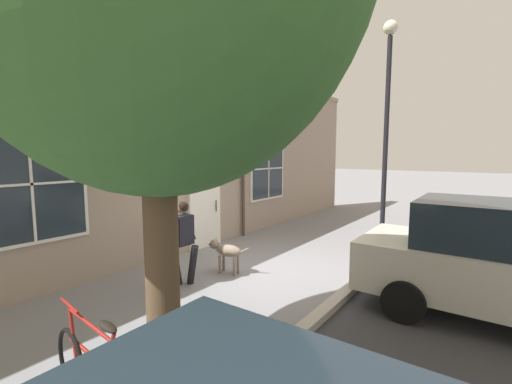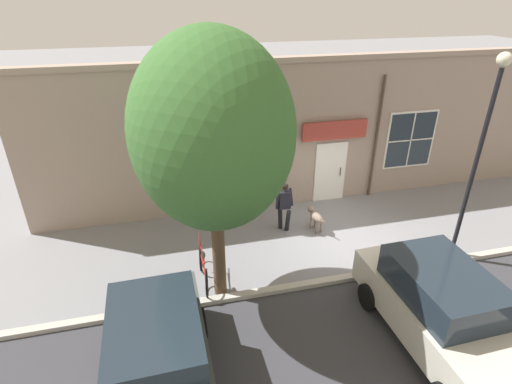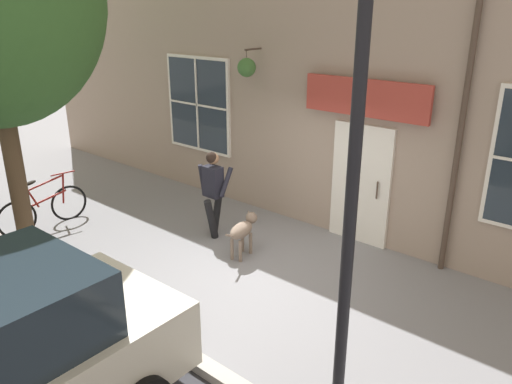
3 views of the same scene
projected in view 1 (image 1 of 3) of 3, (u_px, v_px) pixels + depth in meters
name	position (u px, v px, depth m)	size (l,w,h in m)	color
ground_plane	(259.00, 269.00, 7.24)	(90.00, 90.00, 0.00)	gray
storefront_facade	(182.00, 154.00, 8.35)	(0.95, 18.00, 4.84)	gray
pedestrian_walking	(183.00, 236.00, 6.33)	(0.58, 0.56, 1.58)	black
dog_on_leash	(226.00, 251.00, 6.98)	(0.96, 0.37, 0.70)	#7F6B5B
leaning_bicycle	(99.00, 377.00, 3.18)	(1.74, 0.16, 1.00)	black
street_lamp	(387.00, 108.00, 7.88)	(0.32, 0.32, 5.42)	black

